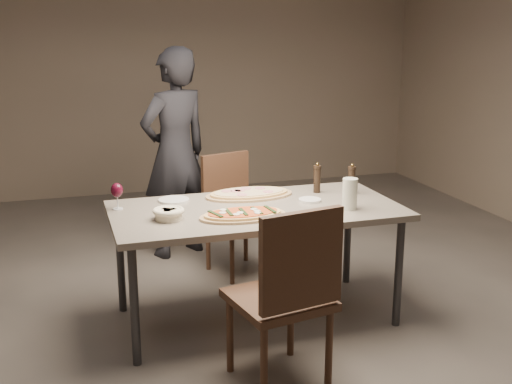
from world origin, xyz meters
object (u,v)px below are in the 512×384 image
object	(u,v)px
dining_table	(256,216)
diner	(175,154)
ham_pizza	(249,194)
carafe	(350,194)
bread_basket	(169,213)
pepper_mill_left	(352,179)
chair_near	(288,288)
chair_far	(233,206)
zucchini_pizza	(243,214)

from	to	relation	value
dining_table	diner	bearing A→B (deg)	100.64
ham_pizza	carafe	size ratio (longest dim) A/B	3.06
bread_basket	carafe	distance (m)	1.12
pepper_mill_left	carafe	world-z (taller)	pepper_mill_left
pepper_mill_left	chair_near	xyz separation A→B (m)	(-0.81, -0.98, -0.29)
chair_far	pepper_mill_left	bearing A→B (deg)	112.92
dining_table	bread_basket	distance (m)	0.58
carafe	chair_far	xyz separation A→B (m)	(-0.45, 1.09, -0.34)
dining_table	chair_near	size ratio (longest dim) A/B	1.80
zucchini_pizza	pepper_mill_left	distance (m)	0.91
zucchini_pizza	diner	distance (m)	1.55
diner	chair_near	bearing A→B (deg)	70.34
ham_pizza	chair_near	bearing A→B (deg)	-119.43
chair_far	ham_pizza	bearing A→B (deg)	68.12
dining_table	diner	size ratio (longest dim) A/B	1.06
dining_table	diner	world-z (taller)	diner
ham_pizza	chair_far	distance (m)	0.67
chair_near	diner	xyz separation A→B (m)	(-0.16, 2.21, 0.29)
dining_table	ham_pizza	size ratio (longest dim) A/B	3.03
dining_table	ham_pizza	xyz separation A→B (m)	(0.04, 0.27, 0.07)
carafe	chair_far	distance (m)	1.23
ham_pizza	chair_near	size ratio (longest dim) A/B	0.59
diner	ham_pizza	bearing A→B (deg)	81.23
pepper_mill_left	chair_far	xyz separation A→B (m)	(-0.63, 0.75, -0.34)
carafe	pepper_mill_left	bearing A→B (deg)	62.64
zucchini_pizza	chair_far	size ratio (longest dim) A/B	0.58
bread_basket	carafe	xyz separation A→B (m)	(1.11, -0.12, 0.06)
ham_pizza	pepper_mill_left	distance (m)	0.70
zucchini_pizza	ham_pizza	size ratio (longest dim) A/B	0.89
dining_table	carafe	xyz separation A→B (m)	(0.54, -0.20, 0.15)
dining_table	chair_far	xyz separation A→B (m)	(0.09, 0.89, -0.19)
carafe	diner	bearing A→B (deg)	117.06
dining_table	carafe	size ratio (longest dim) A/B	9.29
diner	chair_far	bearing A→B (deg)	102.45
pepper_mill_left	carafe	distance (m)	0.38
zucchini_pizza	bread_basket	xyz separation A→B (m)	(-0.43, 0.09, 0.02)
pepper_mill_left	diner	size ratio (longest dim) A/B	0.12
bread_basket	pepper_mill_left	size ratio (longest dim) A/B	0.90
diner	dining_table	bearing A→B (deg)	76.75
chair_near	diner	world-z (taller)	diner
carafe	chair_near	world-z (taller)	chair_near
pepper_mill_left	carafe	bearing A→B (deg)	-117.36
dining_table	chair_far	bearing A→B (deg)	84.00
dining_table	chair_near	bearing A→B (deg)	-96.30
dining_table	diner	distance (m)	1.40
diner	zucchini_pizza	bearing A→B (deg)	70.51
zucchini_pizza	carafe	distance (m)	0.69
bread_basket	pepper_mill_left	xyz separation A→B (m)	(1.28, 0.22, 0.06)
ham_pizza	bread_basket	world-z (taller)	bread_basket
pepper_mill_left	bread_basket	bearing A→B (deg)	-170.20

